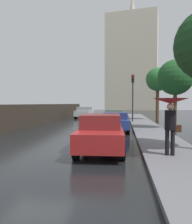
% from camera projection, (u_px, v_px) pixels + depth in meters
% --- Properties ---
extents(ground, '(120.00, 120.00, 0.00)m').
position_uv_depth(ground, '(37.00, 152.00, 8.76)').
color(ground, black).
extents(sidewalk_strip, '(2.20, 60.00, 0.14)m').
position_uv_depth(sidewalk_strip, '(173.00, 154.00, 8.14)').
color(sidewalk_strip, slate).
rests_on(sidewalk_strip, ground).
extents(car_green_near_kerb, '(1.95, 3.89, 1.32)m').
position_uv_depth(car_green_near_kerb, '(115.00, 117.00, 20.39)').
color(car_green_near_kerb, slate).
rests_on(car_green_near_kerb, ground).
extents(car_silver_mid_road, '(1.99, 4.45, 1.46)m').
position_uv_depth(car_silver_mid_road, '(85.00, 112.00, 29.31)').
color(car_silver_mid_road, '#B2B5BA').
rests_on(car_silver_mid_road, ground).
extents(car_red_far_ahead, '(1.91, 4.38, 1.46)m').
position_uv_depth(car_red_far_ahead, '(101.00, 133.00, 8.97)').
color(car_red_far_ahead, maroon).
rests_on(car_red_far_ahead, ground).
extents(car_blue_behind_camera, '(1.88, 4.25, 1.30)m').
position_uv_depth(car_blue_behind_camera, '(115.00, 121.00, 15.39)').
color(car_blue_behind_camera, navy).
rests_on(car_blue_behind_camera, ground).
extents(pedestrian_with_umbrella_near, '(1.16, 1.16, 1.93)m').
position_uv_depth(pedestrian_with_umbrella_near, '(170.00, 110.00, 7.62)').
color(pedestrian_with_umbrella_near, black).
rests_on(pedestrian_with_umbrella_near, sidewalk_strip).
extents(traffic_light, '(0.26, 0.39, 4.53)m').
position_uv_depth(traffic_light, '(133.00, 89.00, 21.85)').
color(traffic_light, black).
rests_on(traffic_light, sidewalk_strip).
extents(street_tree_near, '(2.48, 2.48, 4.96)m').
position_uv_depth(street_tree_near, '(175.00, 78.00, 15.81)').
color(street_tree_near, '#4C3823').
rests_on(street_tree_near, ground).
extents(street_tree_mid, '(2.54, 2.54, 5.78)m').
position_uv_depth(street_tree_mid, '(158.00, 80.00, 24.48)').
color(street_tree_mid, '#4C3823').
rests_on(street_tree_mid, ground).
extents(distant_tower, '(15.83, 10.32, 33.75)m').
position_uv_depth(distant_tower, '(132.00, 62.00, 66.92)').
color(distant_tower, beige).
rests_on(distant_tower, ground).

